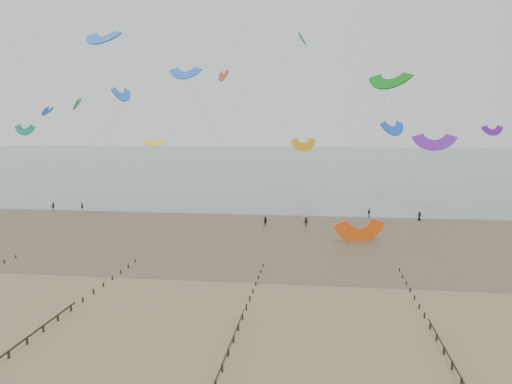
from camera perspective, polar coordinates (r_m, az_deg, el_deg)
ground at (r=57.65m, az=-4.58°, el=-11.75°), size 500.00×500.00×0.00m
sea_and_shore at (r=90.94m, az=-2.70°, el=-4.38°), size 500.00×665.00×0.03m
groynes at (r=39.63m, az=-4.50°, el=-20.60°), size 72.16×50.16×1.00m
kitesurfer_lead at (r=118.84m, az=-19.27°, el=-1.52°), size 0.59×0.39×1.60m
kitesurfers at (r=103.43m, az=15.23°, el=-2.67°), size 121.52×20.40×1.79m
grounded_kite at (r=84.41m, az=11.74°, el=-5.52°), size 8.95×7.99×4.07m
kites_airborne at (r=144.13m, az=-3.19°, el=9.09°), size 226.37×126.03×36.16m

